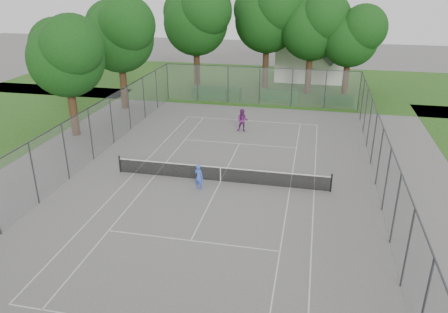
% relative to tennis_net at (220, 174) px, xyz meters
% --- Properties ---
extents(ground, '(120.00, 120.00, 0.00)m').
position_rel_tennis_net_xyz_m(ground, '(0.00, 0.00, -0.51)').
color(ground, '#625F5D').
rests_on(ground, ground).
extents(grass_far, '(60.00, 20.00, 0.00)m').
position_rel_tennis_net_xyz_m(grass_far, '(0.00, 26.00, -0.51)').
color(grass_far, '#264F16').
rests_on(grass_far, ground).
extents(court_markings, '(11.03, 23.83, 0.01)m').
position_rel_tennis_net_xyz_m(court_markings, '(0.00, 0.00, -0.50)').
color(court_markings, silver).
rests_on(court_markings, ground).
extents(tennis_net, '(12.87, 0.10, 1.10)m').
position_rel_tennis_net_xyz_m(tennis_net, '(0.00, 0.00, 0.00)').
color(tennis_net, black).
rests_on(tennis_net, ground).
extents(perimeter_fence, '(18.08, 34.08, 3.52)m').
position_rel_tennis_net_xyz_m(perimeter_fence, '(0.00, 0.00, 1.30)').
color(perimeter_fence, '#38383D').
rests_on(perimeter_fence, ground).
extents(tree_far_left, '(7.46, 6.81, 10.72)m').
position_rel_tennis_net_xyz_m(tree_far_left, '(-7.15, 21.34, 6.85)').
color(tree_far_left, '#372214').
rests_on(tree_far_left, ground).
extents(tree_far_midleft, '(7.67, 7.00, 11.02)m').
position_rel_tennis_net_xyz_m(tree_far_midleft, '(-0.21, 23.85, 7.06)').
color(tree_far_midleft, '#372214').
rests_on(tree_far_midleft, ground).
extents(tree_far_midright, '(6.96, 6.36, 10.01)m').
position_rel_tennis_net_xyz_m(tree_far_midright, '(4.39, 22.34, 6.36)').
color(tree_far_midright, '#372214').
rests_on(tree_far_midright, ground).
extents(tree_far_right, '(6.25, 5.70, 8.98)m').
position_rel_tennis_net_xyz_m(tree_far_right, '(8.05, 21.47, 5.66)').
color(tree_far_right, '#372214').
rests_on(tree_far_right, ground).
extents(tree_side_back, '(6.89, 6.29, 9.90)m').
position_rel_tennis_net_xyz_m(tree_side_back, '(-11.81, 13.25, 6.29)').
color(tree_side_back, '#372214').
rests_on(tree_side_back, ground).
extents(tree_side_front, '(6.29, 5.74, 9.04)m').
position_rel_tennis_net_xyz_m(tree_side_front, '(-12.54, 5.69, 5.69)').
color(tree_side_front, '#372214').
rests_on(tree_side_front, ground).
extents(hedge_left, '(4.55, 1.37, 1.14)m').
position_rel_tennis_net_xyz_m(hedge_left, '(-4.29, 18.25, 0.06)').
color(hedge_left, '#184C18').
rests_on(hedge_left, ground).
extents(hedge_mid, '(3.44, 0.98, 1.08)m').
position_rel_tennis_net_xyz_m(hedge_mid, '(1.88, 18.49, 0.03)').
color(hedge_mid, '#184C18').
rests_on(hedge_mid, ground).
extents(hedge_right, '(3.02, 1.11, 0.90)m').
position_rel_tennis_net_xyz_m(hedge_right, '(7.24, 18.52, -0.06)').
color(hedge_right, '#184C18').
rests_on(hedge_right, ground).
extents(house, '(8.13, 6.30, 10.12)m').
position_rel_tennis_net_xyz_m(house, '(4.51, 29.38, 3.56)').
color(house, white).
rests_on(house, ground).
extents(girl_player, '(0.65, 0.55, 1.53)m').
position_rel_tennis_net_xyz_m(girl_player, '(-0.99, -1.20, 0.25)').
color(girl_player, blue).
rests_on(girl_player, ground).
extents(woman_player, '(0.90, 0.72, 1.80)m').
position_rel_tennis_net_xyz_m(woman_player, '(-0.25, 9.11, 0.39)').
color(woman_player, '#6A2369').
rests_on(woman_player, ground).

